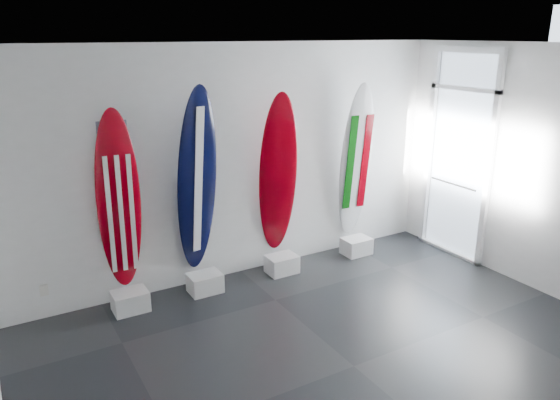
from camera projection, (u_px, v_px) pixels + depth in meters
floor at (354, 366)px, 5.15m from camera, size 6.00×6.00×0.00m
ceiling at (370, 46)px, 4.24m from camera, size 6.00×6.00×0.00m
wall_back at (238, 164)px, 6.75m from camera, size 6.00×0.00×6.00m
display_block_usa at (130, 301)px, 6.15m from camera, size 0.40×0.30×0.24m
surfboard_usa at (119, 202)px, 5.87m from camera, size 0.50×0.31×2.13m
display_block_navy at (205, 283)px, 6.60m from camera, size 0.40×0.30×0.24m
surfboard_navy at (197, 182)px, 6.29m from camera, size 0.58×0.47×2.33m
display_block_swiss at (282, 264)px, 7.13m from camera, size 0.40×0.30×0.24m
surfboard_swiss at (278, 176)px, 6.84m from camera, size 0.61×0.58×2.20m
display_block_italy at (356, 246)px, 7.73m from camera, size 0.40×0.30×0.24m
surfboard_italy at (356, 162)px, 7.44m from camera, size 0.53×0.38×2.24m
wall_outlet at (44, 290)px, 5.91m from camera, size 0.09×0.02×0.13m
glass_door at (459, 158)px, 7.42m from camera, size 0.12×1.16×2.85m
balcony at (512, 205)px, 8.33m from camera, size 2.80×2.20×1.20m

